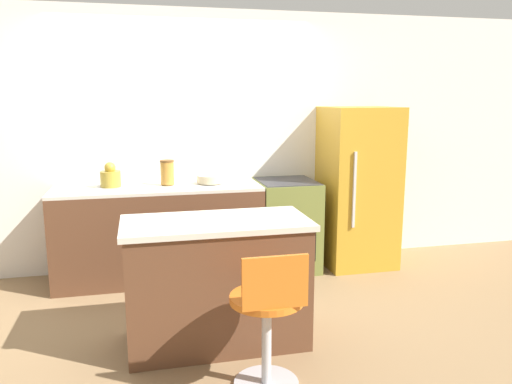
{
  "coord_description": "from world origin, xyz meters",
  "views": [
    {
      "loc": [
        -0.44,
        -4.41,
        1.76
      ],
      "look_at": [
        0.5,
        -0.37,
        0.95
      ],
      "focal_mm": 35.0,
      "sensor_mm": 36.0,
      "label": 1
    }
  ],
  "objects_px": {
    "kettle": "(110,177)",
    "oven_range": "(286,225)",
    "mixing_bowl": "(210,179)",
    "refrigerator": "(357,187)",
    "stool_chair": "(268,322)"
  },
  "relations": [
    {
      "from": "oven_range",
      "to": "refrigerator",
      "type": "xyz_separation_m",
      "value": [
        0.76,
        -0.02,
        0.37
      ]
    },
    {
      "from": "stool_chair",
      "to": "mixing_bowl",
      "type": "bearing_deg",
      "value": 91.17
    },
    {
      "from": "oven_range",
      "to": "mixing_bowl",
      "type": "relative_size",
      "value": 3.65
    },
    {
      "from": "refrigerator",
      "to": "stool_chair",
      "type": "relative_size",
      "value": 1.84
    },
    {
      "from": "oven_range",
      "to": "refrigerator",
      "type": "distance_m",
      "value": 0.84
    },
    {
      "from": "refrigerator",
      "to": "kettle",
      "type": "xyz_separation_m",
      "value": [
        -2.47,
        0.07,
        0.19
      ]
    },
    {
      "from": "mixing_bowl",
      "to": "refrigerator",
      "type": "bearing_deg",
      "value": -2.53
    },
    {
      "from": "kettle",
      "to": "mixing_bowl",
      "type": "xyz_separation_m",
      "value": [
        0.94,
        0.0,
        -0.06
      ]
    },
    {
      "from": "mixing_bowl",
      "to": "kettle",
      "type": "bearing_deg",
      "value": 180.0
    },
    {
      "from": "kettle",
      "to": "oven_range",
      "type": "bearing_deg",
      "value": -1.61
    },
    {
      "from": "refrigerator",
      "to": "kettle",
      "type": "relative_size",
      "value": 7.06
    },
    {
      "from": "kettle",
      "to": "stool_chair",
      "type": "bearing_deg",
      "value": -65.23
    },
    {
      "from": "refrigerator",
      "to": "stool_chair",
      "type": "bearing_deg",
      "value": -125.96
    },
    {
      "from": "oven_range",
      "to": "kettle",
      "type": "xyz_separation_m",
      "value": [
        -1.71,
        0.05,
        0.55
      ]
    },
    {
      "from": "refrigerator",
      "to": "mixing_bowl",
      "type": "relative_size",
      "value": 6.56
    }
  ]
}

